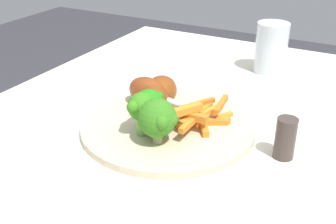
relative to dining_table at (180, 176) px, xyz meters
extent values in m
cube|color=silver|center=(0.00, 0.00, 0.12)|extent=(0.91, 0.69, 0.03)
cylinder|color=#ACA695|center=(-0.40, -0.29, -0.25)|extent=(0.06, 0.06, 0.71)
cylinder|color=beige|center=(0.06, 0.01, 0.14)|extent=(0.28, 0.28, 0.01)
cylinder|color=#72A14C|center=(0.09, -0.01, 0.16)|extent=(0.02, 0.02, 0.02)
sphere|color=#268219|center=(0.09, -0.01, 0.19)|extent=(0.05, 0.05, 0.05)
sphere|color=#268219|center=(0.11, -0.02, 0.19)|extent=(0.03, 0.03, 0.03)
sphere|color=#268219|center=(0.10, 0.01, 0.19)|extent=(0.02, 0.02, 0.02)
sphere|color=#268219|center=(0.08, 0.00, 0.20)|extent=(0.02, 0.02, 0.02)
sphere|color=#268219|center=(0.10, -0.02, 0.19)|extent=(0.02, 0.02, 0.02)
cylinder|color=#8BA05C|center=(0.12, 0.02, 0.15)|extent=(0.01, 0.01, 0.02)
sphere|color=#367A1D|center=(0.12, 0.02, 0.19)|extent=(0.06, 0.06, 0.06)
sphere|color=#367A1D|center=(0.14, 0.04, 0.19)|extent=(0.02, 0.02, 0.02)
sphere|color=#367A1D|center=(0.12, 0.04, 0.19)|extent=(0.02, 0.02, 0.02)
sphere|color=#367A1D|center=(0.10, 0.02, 0.19)|extent=(0.02, 0.02, 0.02)
cylinder|color=#78A953|center=(0.11, -0.01, 0.16)|extent=(0.02, 0.02, 0.03)
sphere|color=#37811C|center=(0.11, -0.01, 0.19)|extent=(0.04, 0.04, 0.04)
sphere|color=#37811C|center=(0.13, -0.02, 0.20)|extent=(0.02, 0.02, 0.02)
sphere|color=#37811C|center=(0.10, 0.00, 0.19)|extent=(0.02, 0.02, 0.02)
sphere|color=#37811C|center=(0.12, -0.02, 0.20)|extent=(0.01, 0.01, 0.01)
sphere|color=#37811C|center=(0.12, 0.00, 0.19)|extent=(0.02, 0.02, 0.02)
cube|color=orange|center=(0.04, 0.06, 0.15)|extent=(0.08, 0.05, 0.01)
cube|color=orange|center=(0.04, 0.06, 0.15)|extent=(0.04, 0.07, 0.01)
cube|color=orange|center=(0.04, 0.06, 0.16)|extent=(0.09, 0.04, 0.01)
cube|color=orange|center=(0.00, 0.07, 0.17)|extent=(0.07, 0.02, 0.01)
cube|color=orange|center=(0.06, 0.06, 0.17)|extent=(0.11, 0.01, 0.01)
cube|color=orange|center=(0.02, 0.07, 0.15)|extent=(0.06, 0.04, 0.01)
cube|color=orange|center=(0.07, 0.03, 0.17)|extent=(0.01, 0.09, 0.01)
cube|color=orange|center=(0.03, 0.05, 0.17)|extent=(0.06, 0.04, 0.01)
cube|color=orange|center=(0.08, 0.04, 0.18)|extent=(0.08, 0.05, 0.01)
cube|color=orange|center=(0.04, 0.06, 0.15)|extent=(0.06, 0.08, 0.01)
cylinder|color=#5D220E|center=(0.02, -0.05, 0.15)|extent=(0.04, 0.04, 0.00)
ellipsoid|color=brown|center=(0.02, -0.05, 0.17)|extent=(0.06, 0.09, 0.05)
cylinder|color=beige|center=(0.03, 0.01, 0.17)|extent=(0.02, 0.04, 0.01)
sphere|color=silver|center=(0.04, 0.03, 0.17)|extent=(0.02, 0.02, 0.02)
cylinder|color=#4E220B|center=(0.02, -0.04, 0.15)|extent=(0.04, 0.04, 0.00)
ellipsoid|color=brown|center=(0.02, -0.04, 0.17)|extent=(0.08, 0.09, 0.05)
cylinder|color=beige|center=(0.06, 0.01, 0.17)|extent=(0.03, 0.04, 0.01)
sphere|color=silver|center=(0.07, 0.03, 0.17)|extent=(0.02, 0.02, 0.02)
cylinder|color=#59240C|center=(0.00, -0.04, 0.15)|extent=(0.05, 0.05, 0.00)
ellipsoid|color=brown|center=(0.00, -0.04, 0.17)|extent=(0.09, 0.08, 0.05)
cylinder|color=beige|center=(0.06, -0.02, 0.17)|extent=(0.03, 0.02, 0.01)
sphere|color=silver|center=(0.07, -0.01, 0.17)|extent=(0.02, 0.02, 0.02)
cube|color=silver|center=(0.31, -0.05, 0.14)|extent=(0.18, 0.09, 0.00)
cylinder|color=silver|center=(-0.27, 0.08, 0.19)|extent=(0.07, 0.07, 0.11)
cylinder|color=#423833|center=(0.05, 0.19, 0.16)|extent=(0.03, 0.03, 0.06)
camera|label=1|loc=(0.59, 0.29, 0.47)|focal=45.26mm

